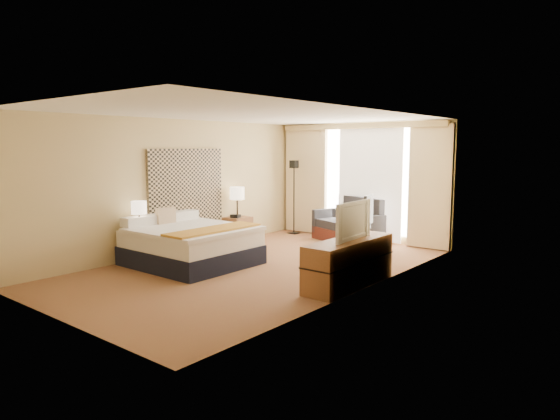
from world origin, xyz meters
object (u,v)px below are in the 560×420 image
Objects in this scene: nightstand_right at (238,230)px; media_dresser at (349,263)px; television at (348,220)px; nightstand_left at (141,247)px; lamp_right at (237,194)px; loveseat at (349,227)px; bed at (191,245)px; desk_chair at (361,228)px; lamp_left at (139,208)px; floor_lamp at (294,182)px.

media_dresser is at bearing -21.40° from nightstand_right.
nightstand_left is at bearing 103.17° from television.
loveseat is at bearing 41.17° from lamp_right.
television is at bearing -21.16° from lamp_right.
nightstand_left is at bearing -94.32° from loveseat.
bed is (-2.89, -0.58, 0.00)m from media_dresser.
lamp_left is at bearing -141.86° from desk_chair.
bed is at bearing -137.26° from desk_chair.
desk_chair is at bearing -28.33° from loveseat.
nightstand_left is 0.28× the size of bed.
loveseat is 1.78× the size of television.
media_dresser is 1.03× the size of floor_lamp.
bed is at bearing 98.77° from television.
nightstand_right is at bearing 65.44° from television.
nightstand_right is at bearing 90.00° from nightstand_left.
nightstand_left is at bearing 135.29° from lamp_left.
nightstand_right is 0.84× the size of lamp_right.
lamp_right reaches higher than lamp_left.
desk_chair is 2.81m from lamp_right.
television is (1.79, -3.02, 0.66)m from loveseat.
desk_chair is 1.17× the size of television.
desk_chair reaches higher than loveseat.
floor_lamp is at bearing 86.00° from nightstand_left.
nightstand_left is 0.84× the size of lamp_right.
loveseat reaches higher than nightstand_right.
media_dresser is 4.68m from floor_lamp.
lamp_right is at bearing -118.74° from loveseat.
lamp_right reaches higher than media_dresser.
loveseat is (1.86, 1.59, 0.05)m from nightstand_right.
nightstand_right is at bearing 158.60° from media_dresser.
floor_lamp is (-1.57, 0.04, 0.92)m from loveseat.
lamp_left reaches higher than nightstand_right.
nightstand_left is at bearing -142.71° from desk_chair.
bed is 3.77m from loveseat.
bed is 3.80m from floor_lamp.
floor_lamp is 4.19m from lamp_left.
nightstand_right is 3.97m from media_dresser.
lamp_right is (0.01, 2.48, 0.78)m from nightstand_left.
floor_lamp reaches higher than lamp_right.
bed is 3.00× the size of lamp_right.
lamp_right is (-0.80, 2.01, 0.71)m from bed.
lamp_left reaches higher than media_dresser.
lamp_right is at bearing 65.66° from television.
desk_chair reaches higher than lamp_left.
floor_lamp is at bearing 44.49° from television.
nightstand_left is at bearing -149.86° from bed.
floor_lamp reaches higher than loveseat.
nightstand_left is 2.60m from lamp_right.
floor_lamp is 2.69m from desk_chair.
bed is at bearing 33.86° from lamp_left.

